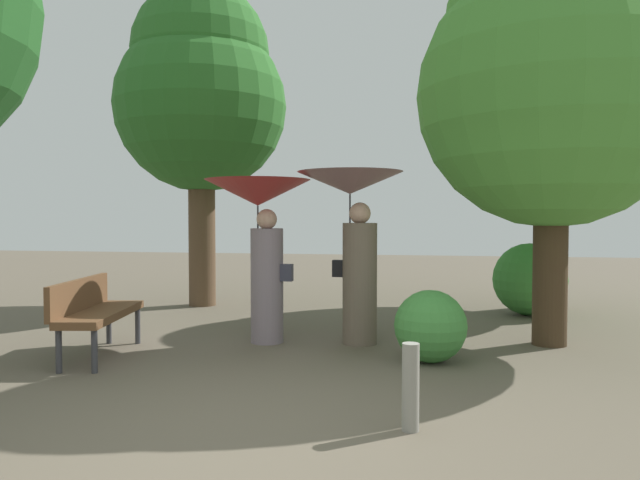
# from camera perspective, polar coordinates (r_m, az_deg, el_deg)

# --- Properties ---
(ground_plane) EXTENTS (40.00, 40.00, 0.00)m
(ground_plane) POSITION_cam_1_polar(r_m,az_deg,el_deg) (4.40, -8.83, -17.57)
(ground_plane) COLOR brown
(person_left) EXTENTS (1.26, 1.26, 1.93)m
(person_left) POSITION_cam_1_polar(r_m,az_deg,el_deg) (7.11, -5.69, 1.91)
(person_left) COLOR gray
(person_left) RESTS_ON ground
(person_right) EXTENTS (1.25, 1.25, 2.02)m
(person_right) POSITION_cam_1_polar(r_m,az_deg,el_deg) (7.02, 3.24, 1.96)
(person_right) COLOR #6B5B4C
(person_right) RESTS_ON ground
(park_bench) EXTENTS (0.76, 1.57, 0.83)m
(park_bench) POSITION_cam_1_polar(r_m,az_deg,el_deg) (6.81, -20.78, -6.19)
(park_bench) COLOR #38383D
(park_bench) RESTS_ON ground
(tree_near_left) EXTENTS (2.85, 2.85, 5.39)m
(tree_near_left) POSITION_cam_1_polar(r_m,az_deg,el_deg) (10.47, -11.31, 13.87)
(tree_near_left) COLOR brown
(tree_near_left) RESTS_ON ground
(tree_near_right) EXTENTS (3.09, 3.09, 4.92)m
(tree_near_right) POSITION_cam_1_polar(r_m,az_deg,el_deg) (7.58, 21.38, 14.76)
(tree_near_right) COLOR #42301E
(tree_near_right) RESTS_ON ground
(tree_mid_right) EXTENTS (2.94, 2.94, 5.17)m
(tree_mid_right) POSITION_cam_1_polar(r_m,az_deg,el_deg) (10.67, 21.04, 12.42)
(tree_mid_right) COLOR #42301E
(tree_mid_right) RESTS_ON ground
(bush_path_left) EXTENTS (1.10, 1.10, 1.10)m
(bush_path_left) POSITION_cam_1_polar(r_m,az_deg,el_deg) (9.61, 19.41, -3.56)
(bush_path_left) COLOR #387F33
(bush_path_left) RESTS_ON ground
(bush_path_right) EXTENTS (0.74, 0.74, 0.74)m
(bush_path_right) POSITION_cam_1_polar(r_m,az_deg,el_deg) (6.26, 10.51, -8.10)
(bush_path_right) COLOR #428C3D
(bush_path_right) RESTS_ON ground
(path_marker_post) EXTENTS (0.12, 0.12, 0.61)m
(path_marker_post) POSITION_cam_1_polar(r_m,az_deg,el_deg) (4.30, 8.66, -13.73)
(path_marker_post) COLOR gray
(path_marker_post) RESTS_ON ground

